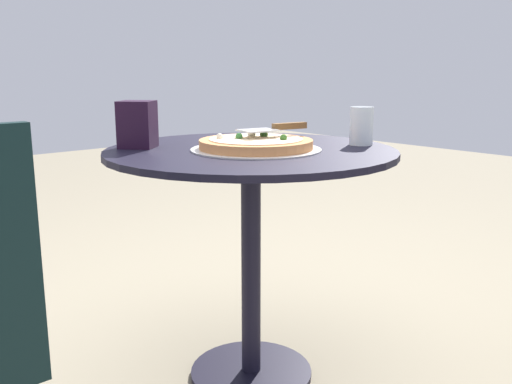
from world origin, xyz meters
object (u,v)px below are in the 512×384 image
pizza_on_tray (256,144)px  drinking_cup (361,126)px  patio_table (251,202)px  napkin_dispenser (137,124)px  pizza_server (275,128)px

pizza_on_tray → drinking_cup: bearing=-22.4°
pizza_on_tray → drinking_cup: 0.33m
patio_table → napkin_dispenser: size_ratio=6.21×
drinking_cup → patio_table: bearing=152.2°
patio_table → drinking_cup: drinking_cup is taller
drinking_cup → napkin_dispenser: (-0.52, 0.38, 0.01)m
drinking_cup → napkin_dispenser: 0.65m
patio_table → pizza_server: bearing=-22.5°
drinking_cup → napkin_dispenser: bearing=143.7°
patio_table → pizza_server: 0.22m
pizza_on_tray → pizza_server: (0.07, 0.00, 0.04)m
patio_table → pizza_on_tray: size_ratio=2.26×
patio_table → pizza_server: (0.07, -0.03, 0.21)m
pizza_server → drinking_cup: bearing=-29.2°
pizza_server → drinking_cup: (0.23, -0.13, 0.00)m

